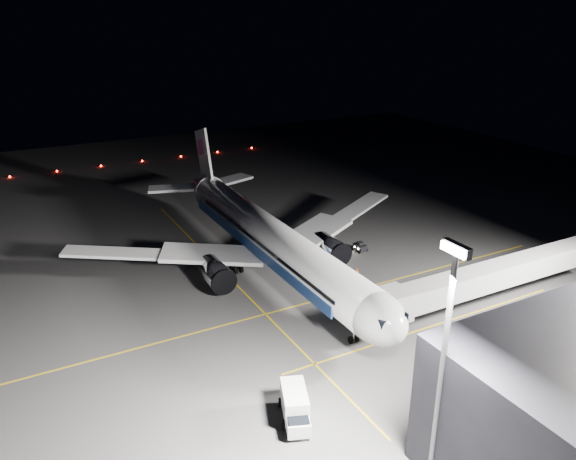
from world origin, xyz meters
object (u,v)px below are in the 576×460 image
at_px(service_truck, 295,406).
at_px(safety_cone_b, 357,270).
at_px(baggage_tug, 360,247).
at_px(floodlight_mast_south, 444,349).
at_px(jet_bridge, 484,278).
at_px(safety_cone_c, 289,243).
at_px(airliner, 268,238).
at_px(safety_cone_a, 306,273).

xyz_separation_m(service_truck, safety_cone_b, (-23.27, 23.05, -1.24)).
xyz_separation_m(baggage_tug, safety_cone_b, (6.10, -4.78, -0.37)).
bearing_deg(safety_cone_b, floodlight_mast_south, -26.15).
bearing_deg(service_truck, jet_bridge, 123.69).
relative_size(baggage_tug, safety_cone_c, 3.31).
distance_m(airliner, baggage_tug, 16.37).
bearing_deg(floodlight_mast_south, safety_cone_a, 164.99).
bearing_deg(safety_cone_b, service_truck, -44.73).
distance_m(service_truck, baggage_tug, 40.47).
bearing_deg(airliner, baggage_tug, 88.55).
height_order(airliner, safety_cone_a, airliner).
distance_m(floodlight_mast_south, service_truck, 16.78).
height_order(service_truck, safety_cone_c, service_truck).
bearing_deg(safety_cone_a, jet_bridge, 36.00).
relative_size(jet_bridge, safety_cone_c, 52.23).
relative_size(jet_bridge, floodlight_mast_south, 1.66).
relative_size(service_truck, safety_cone_b, 9.43).
height_order(safety_cone_b, safety_cone_c, safety_cone_c).
xyz_separation_m(safety_cone_a, safety_cone_b, (2.76, 6.97, 0.04)).
bearing_deg(airliner, service_truck, -22.10).
bearing_deg(baggage_tug, service_truck, -47.23).
height_order(service_truck, safety_cone_b, service_truck).
height_order(airliner, floodlight_mast_south, floodlight_mast_south).
relative_size(airliner, safety_cone_c, 93.34).
bearing_deg(safety_cone_c, baggage_tug, 49.66).
xyz_separation_m(baggage_tug, safety_cone_a, (3.33, -11.75, -0.41)).
distance_m(jet_bridge, service_truck, 31.02).
xyz_separation_m(airliner, safety_cone_a, (3.73, 4.00, -4.88)).
height_order(floodlight_mast_south, safety_cone_c, floodlight_mast_south).
bearing_deg(safety_cone_b, safety_cone_a, -111.64).
distance_m(jet_bridge, safety_cone_b, 18.53).
distance_m(safety_cone_a, safety_cone_b, 7.50).
bearing_deg(jet_bridge, baggage_tug, -174.19).
xyz_separation_m(floodlight_mast_south, baggage_tug, (-40.68, 21.76, -11.67)).
xyz_separation_m(jet_bridge, baggage_tug, (-22.68, -2.31, -3.89)).
height_order(jet_bridge, service_truck, jet_bridge).
relative_size(jet_bridge, safety_cone_b, 53.09).
bearing_deg(safety_cone_c, jet_bridge, 20.02).
bearing_deg(jet_bridge, service_truck, -77.49).
bearing_deg(safety_cone_c, floodlight_mast_south, -15.31).
bearing_deg(safety_cone_b, airliner, -120.63).
xyz_separation_m(jet_bridge, floodlight_mast_south, (18.00, -24.07, 7.79)).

